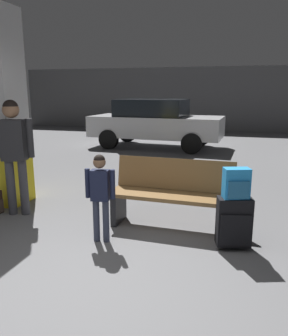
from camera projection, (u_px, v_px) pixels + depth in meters
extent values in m
cube|color=slate|center=(167.00, 182.00, 6.90)|extent=(18.00, 18.00, 0.10)
cube|color=#565658|center=(208.00, 99.00, 14.89)|extent=(18.00, 0.12, 2.80)
cube|color=yellow|center=(8.00, 172.00, 5.38)|extent=(0.57, 0.57, 1.00)
cube|color=brown|center=(170.00, 196.00, 4.35)|extent=(1.61, 0.49, 0.05)
cube|color=brown|center=(175.00, 174.00, 4.53)|extent=(1.60, 0.16, 0.42)
cube|color=black|center=(119.00, 207.00, 4.61)|extent=(0.09, 0.40, 0.41)
cube|color=black|center=(226.00, 219.00, 4.19)|extent=(0.09, 0.40, 0.41)
cube|color=black|center=(234.00, 222.00, 3.80)|extent=(0.42, 0.28, 0.56)
cube|color=black|center=(236.00, 231.00, 3.71)|extent=(0.34, 0.10, 0.36)
cube|color=#A5A5AA|center=(234.00, 197.00, 3.82)|extent=(0.14, 0.06, 0.02)
cylinder|color=black|center=(217.00, 243.00, 3.96)|extent=(0.03, 0.05, 0.04)
cylinder|color=black|center=(244.00, 243.00, 3.95)|extent=(0.03, 0.05, 0.04)
cube|color=#268CD8|center=(236.00, 183.00, 3.70)|extent=(0.32, 0.24, 0.34)
cube|color=#23608E|center=(239.00, 190.00, 3.62)|extent=(0.23, 0.10, 0.19)
cylinder|color=black|center=(237.00, 169.00, 3.67)|extent=(0.06, 0.04, 0.02)
cylinder|color=#33384C|center=(106.00, 221.00, 3.99)|extent=(0.08, 0.08, 0.51)
cylinder|color=#33384C|center=(96.00, 221.00, 4.01)|extent=(0.08, 0.08, 0.51)
cube|color=#191E38|center=(100.00, 185.00, 3.90)|extent=(0.22, 0.15, 0.36)
cylinder|color=#191E38|center=(113.00, 184.00, 3.87)|extent=(0.06, 0.06, 0.35)
cylinder|color=#191E38|center=(88.00, 183.00, 3.92)|extent=(0.06, 0.06, 0.35)
sphere|color=brown|center=(99.00, 162.00, 3.84)|extent=(0.15, 0.15, 0.15)
sphere|color=black|center=(99.00, 160.00, 3.84)|extent=(0.13, 0.13, 0.13)
cylinder|color=red|center=(97.00, 181.00, 4.01)|extent=(0.06, 0.06, 0.10)
cylinder|color=red|center=(96.00, 175.00, 4.00)|extent=(0.01, 0.01, 0.06)
cylinder|color=#38383D|center=(24.00, 187.00, 4.86)|extent=(0.12, 0.12, 0.81)
cylinder|color=#38383D|center=(11.00, 187.00, 4.86)|extent=(0.12, 0.12, 0.81)
cube|color=#232326|center=(13.00, 140.00, 4.71)|extent=(0.37, 0.27, 0.57)
cylinder|color=#232326|center=(30.00, 138.00, 4.70)|extent=(0.09, 0.09, 0.54)
sphere|color=brown|center=(11.00, 110.00, 4.61)|extent=(0.23, 0.23, 0.23)
sphere|color=black|center=(10.00, 107.00, 4.61)|extent=(0.21, 0.21, 0.21)
cube|color=silver|center=(156.00, 126.00, 10.67)|extent=(4.19, 1.93, 0.64)
cube|color=black|center=(152.00, 108.00, 10.59)|extent=(2.19, 1.66, 0.52)
cylinder|color=black|center=(201.00, 136.00, 11.08)|extent=(0.61, 0.23, 0.60)
cylinder|color=black|center=(192.00, 143.00, 9.60)|extent=(0.61, 0.23, 0.60)
cylinder|color=black|center=(128.00, 133.00, 11.90)|extent=(0.61, 0.23, 0.60)
cylinder|color=black|center=(109.00, 139.00, 10.42)|extent=(0.61, 0.23, 0.60)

